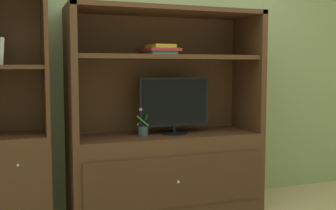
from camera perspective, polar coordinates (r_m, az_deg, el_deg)
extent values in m
cube|color=#8C9E6B|center=(3.82, -2.06, 7.58)|extent=(6.00, 0.10, 2.80)
cube|color=#4C2D1C|center=(3.60, -0.28, -9.30)|extent=(1.62, 0.53, 0.68)
cube|color=#462A19|center=(3.35, 1.33, -10.40)|extent=(1.49, 0.02, 0.41)
sphere|color=silver|center=(3.34, 1.42, -10.46)|extent=(0.02, 0.02, 0.02)
cube|color=#4C2D1C|center=(3.31, -13.19, 4.30)|extent=(0.05, 0.53, 1.04)
cube|color=#4C2D1C|center=(3.82, 10.87, 4.44)|extent=(0.05, 0.53, 1.04)
cube|color=#4C2D1C|center=(3.73, -1.60, 4.52)|extent=(1.62, 0.02, 1.04)
cube|color=#4C2D1C|center=(3.52, -0.28, 12.66)|extent=(1.62, 0.53, 0.04)
cube|color=#4C2D1C|center=(3.49, -0.28, 6.54)|extent=(1.52, 0.48, 0.04)
cylinder|color=black|center=(3.56, 0.85, -3.82)|extent=(0.23, 0.23, 0.01)
cylinder|color=black|center=(3.55, 0.85, -3.30)|extent=(0.03, 0.03, 0.05)
cube|color=black|center=(3.52, 0.85, 0.44)|extent=(0.62, 0.02, 0.41)
cube|color=black|center=(3.51, 0.93, 0.42)|extent=(0.57, 0.00, 0.37)
cylinder|color=#384C56|center=(3.45, -3.42, -3.57)|extent=(0.08, 0.08, 0.08)
cylinder|color=#3D6B33|center=(3.44, -3.43, -1.77)|extent=(0.01, 0.01, 0.14)
cube|color=#2D7A38|center=(3.45, -3.09, -2.11)|extent=(0.01, 0.09, 0.10)
cube|color=#2D7A38|center=(3.46, -3.63, -2.09)|extent=(0.10, 0.04, 0.09)
cube|color=#2D7A38|center=(3.42, -3.48, -2.17)|extent=(0.09, 0.05, 0.09)
sphere|color=#DB9EC6|center=(3.43, -3.76, -0.64)|extent=(0.03, 0.03, 0.03)
cube|color=teal|center=(3.48, -1.17, 7.07)|extent=(0.23, 0.28, 0.03)
cube|color=red|center=(3.49, -1.06, 7.51)|extent=(0.27, 0.32, 0.03)
cube|color=gold|center=(3.48, -1.05, 7.98)|extent=(0.20, 0.26, 0.03)
cube|color=#4C2D1C|center=(3.40, -19.71, -9.99)|extent=(0.46, 0.42, 0.74)
sphere|color=silver|center=(3.15, -19.79, -7.76)|extent=(0.02, 0.02, 0.02)
cube|color=#4C2D1C|center=(3.29, -16.43, 5.98)|extent=(0.03, 0.42, 1.12)
cube|color=#4C2D1C|center=(3.49, -20.20, 5.81)|extent=(0.46, 0.02, 1.12)
cube|color=#4C2D1C|center=(3.28, -20.18, 4.89)|extent=(0.40, 0.38, 0.03)
cube|color=silver|center=(3.29, -21.71, 6.81)|extent=(0.04, 0.13, 0.20)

